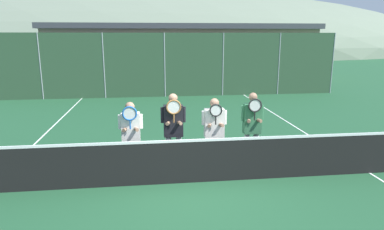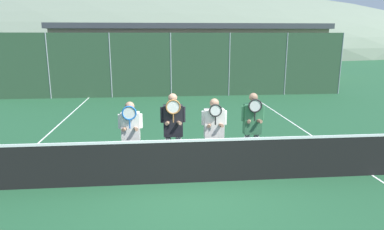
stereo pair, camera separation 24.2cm
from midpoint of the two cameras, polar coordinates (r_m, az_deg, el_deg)
name	(u,v)px [view 1 (the left image)]	position (r m, az deg, el deg)	size (l,w,h in m)	color
ground_plane	(190,183)	(7.58, -1.29, -11.20)	(120.00, 120.00, 0.00)	#1E4C2D
hill_distant	(152,51)	(70.60, -6.76, 10.54)	(116.54, 64.74, 22.66)	slate
clubhouse_building	(183,51)	(25.89, -1.86, 10.61)	(19.30, 5.50, 3.91)	tan
fence_back	(165,65)	(17.72, -4.98, 8.26)	(18.31, 0.06, 3.25)	gray
tennis_net	(190,161)	(7.38, -1.31, -7.61)	(11.33, 0.09, 1.08)	gray
court_line_left_sideline	(32,147)	(10.93, -25.71, -4.78)	(0.05, 16.00, 0.01)	white
court_line_right_sideline	(310,136)	(11.46, 18.54, -3.35)	(0.05, 16.00, 0.01)	white
player_leftmost	(131,133)	(7.72, -11.02, -2.99)	(0.54, 0.34, 1.71)	#232838
player_center_left	(173,127)	(7.71, -4.01, -2.08)	(0.56, 0.34, 1.87)	white
player_center_right	(214,129)	(7.86, 2.83, -2.31)	(0.58, 0.34, 1.74)	black
player_rightmost	(252,125)	(8.07, 9.12, -1.72)	(0.53, 0.34, 1.85)	white
car_far_left	(71,74)	(21.54, -19.86, 6.43)	(4.53, 2.01, 1.73)	navy
car_left_of_center	(158,73)	(20.67, -6.00, 6.92)	(4.02, 2.05, 1.76)	silver
car_center	(238,73)	(21.34, 7.40, 7.01)	(4.10, 2.03, 1.71)	#285638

